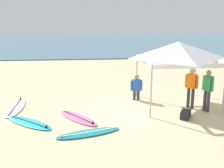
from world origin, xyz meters
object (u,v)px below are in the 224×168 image
object	(u,v)px
surfboard_cyan	(29,123)
person_orange	(191,85)
surfboard_teal	(88,133)
canopy_tent	(178,50)
person_green	(208,88)
surfboard_pink	(78,118)
surfboard_white	(15,107)
person_blue	(136,86)
gear_bag_near_tent	(186,114)

from	to	relation	value
surfboard_cyan	person_orange	bearing A→B (deg)	9.74
surfboard_cyan	surfboard_teal	xyz separation A→B (m)	(2.12, -1.13, 0.00)
canopy_tent	person_green	world-z (taller)	canopy_tent
canopy_tent	person_orange	size ratio (longest dim) A/B	1.76
surfboard_teal	canopy_tent	bearing A→B (deg)	36.00
surfboard_pink	surfboard_white	xyz separation A→B (m)	(-2.68, 1.56, -0.00)
person_blue	gear_bag_near_tent	world-z (taller)	person_blue
canopy_tent	gear_bag_near_tent	distance (m)	2.79
surfboard_cyan	person_green	world-z (taller)	person_green
surfboard_teal	person_blue	xyz separation A→B (m)	(2.27, 3.65, 0.62)
surfboard_teal	surfboard_white	distance (m)	4.25
surfboard_teal	person_green	distance (m)	5.21
canopy_tent	surfboard_cyan	bearing A→B (deg)	-164.44
surfboard_cyan	gear_bag_near_tent	bearing A→B (deg)	0.01
person_green	gear_bag_near_tent	xyz separation A→B (m)	(-1.09, -0.65, -0.85)
surfboard_cyan	surfboard_white	xyz separation A→B (m)	(-0.92, 1.85, -0.00)
canopy_tent	person_green	bearing A→B (deg)	-46.10
surfboard_white	person_orange	distance (m)	7.44
person_orange	person_blue	xyz separation A→B (m)	(-2.03, 1.42, -0.33)
surfboard_pink	gear_bag_near_tent	bearing A→B (deg)	-4.16
surfboard_teal	person_green	xyz separation A→B (m)	(4.80, 1.77, 0.95)
surfboard_cyan	surfboard_pink	size ratio (longest dim) A/B	1.02
surfboard_cyan	surfboard_teal	world-z (taller)	same
surfboard_white	person_orange	bearing A→B (deg)	-5.84
surfboard_pink	surfboard_teal	xyz separation A→B (m)	(0.36, -1.42, -0.00)
surfboard_pink	gear_bag_near_tent	size ratio (longest dim) A/B	3.48
person_blue	surfboard_pink	bearing A→B (deg)	-139.73
person_green	gear_bag_near_tent	bearing A→B (deg)	-149.41
surfboard_teal	person_orange	bearing A→B (deg)	27.38
surfboard_white	gear_bag_near_tent	size ratio (longest dim) A/B	4.29
person_blue	surfboard_cyan	bearing A→B (deg)	-150.12
surfboard_cyan	surfboard_pink	xyz separation A→B (m)	(1.76, 0.30, 0.00)
surfboard_pink	person_orange	distance (m)	4.82
surfboard_white	gear_bag_near_tent	bearing A→B (deg)	-15.36
surfboard_cyan	person_blue	bearing A→B (deg)	29.88
person_orange	person_blue	size ratio (longest dim) A/B	1.43
surfboard_cyan	surfboard_pink	world-z (taller)	same
person_orange	person_blue	world-z (taller)	person_orange
surfboard_pink	person_green	distance (m)	5.26
surfboard_teal	gear_bag_near_tent	bearing A→B (deg)	16.92
gear_bag_near_tent	canopy_tent	bearing A→B (deg)	85.68
surfboard_teal	person_orange	world-z (taller)	person_orange
person_orange	gear_bag_near_tent	bearing A→B (deg)	-118.47
surfboard_cyan	gear_bag_near_tent	xyz separation A→B (m)	(5.82, 0.00, 0.10)
canopy_tent	surfboard_teal	bearing A→B (deg)	-144.00
person_orange	surfboard_white	bearing A→B (deg)	174.16
surfboard_cyan	person_blue	distance (m)	5.10
surfboard_pink	person_blue	xyz separation A→B (m)	(2.63, 2.23, 0.62)
person_orange	surfboard_teal	bearing A→B (deg)	-152.62
surfboard_cyan	surfboard_teal	bearing A→B (deg)	-28.01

